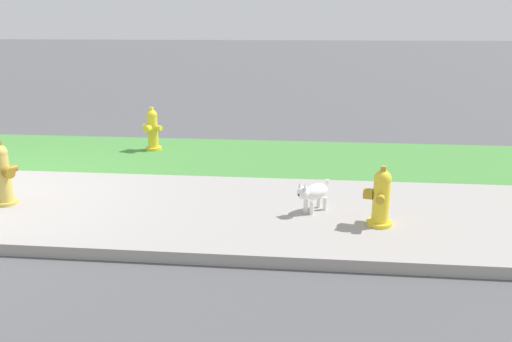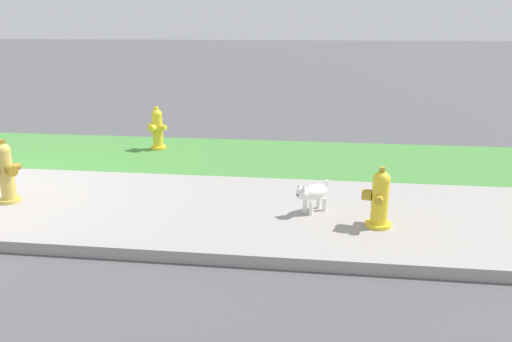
# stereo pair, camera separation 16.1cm
# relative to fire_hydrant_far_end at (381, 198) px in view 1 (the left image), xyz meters

# --- Properties ---
(grass_verge) EXTENTS (18.00, 2.37, 0.01)m
(grass_verge) POSITION_rel_fire_hydrant_far_end_xyz_m (-5.15, 2.75, -0.32)
(grass_verge) COLOR #47893D
(grass_verge) RESTS_ON ground
(fire_hydrant_far_end) EXTENTS (0.34, 0.37, 0.67)m
(fire_hydrant_far_end) POSITION_rel_fire_hydrant_far_end_xyz_m (0.00, 0.00, 0.00)
(fire_hydrant_far_end) COLOR yellow
(fire_hydrant_far_end) RESTS_ON ground
(fire_hydrant_near_corner) EXTENTS (0.32, 0.35, 0.79)m
(fire_hydrant_near_corner) POSITION_rel_fire_hydrant_far_end_xyz_m (-4.40, 0.20, 0.06)
(fire_hydrant_near_corner) COLOR gold
(fire_hydrant_near_corner) RESTS_ON ground
(fire_hydrant_by_grass_verge) EXTENTS (0.37, 0.33, 0.75)m
(fire_hydrant_by_grass_verge) POSITION_rel_fire_hydrant_far_end_xyz_m (-3.45, 3.04, 0.04)
(fire_hydrant_by_grass_verge) COLOR yellow
(fire_hydrant_by_grass_verge) RESTS_ON ground
(small_white_dog) EXTENTS (0.40, 0.42, 0.40)m
(small_white_dog) POSITION_rel_fire_hydrant_far_end_xyz_m (-0.71, 0.32, -0.08)
(small_white_dog) COLOR white
(small_white_dog) RESTS_ON ground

